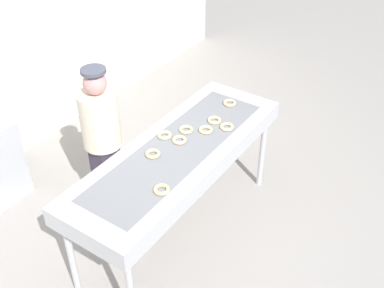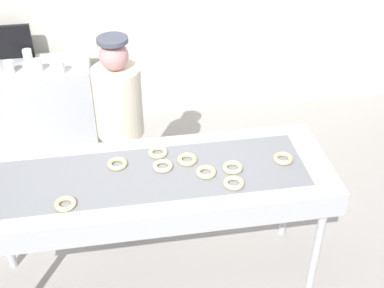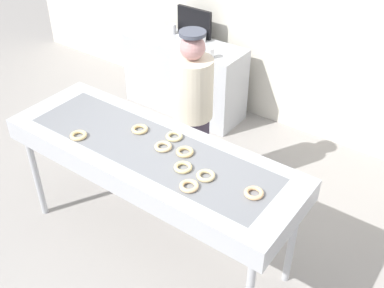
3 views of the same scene
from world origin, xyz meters
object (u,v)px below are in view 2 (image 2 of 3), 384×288
object	(u,v)px
plain_donut_2	(163,166)
paper_cup_0	(9,67)
plain_donut_0	(117,164)
menu_display	(7,42)
prep_counter	(18,109)
paper_cup_2	(38,65)
plain_donut_5	(234,183)
fryer_conveyor	(151,185)
plain_donut_1	(65,204)
plain_donut_3	(187,159)
plain_donut_8	(233,167)
plain_donut_6	(158,152)
worker_baker	(120,124)
paper_cup_1	(60,67)
plain_donut_7	(283,158)
paper_cup_3	(28,55)
plain_donut_4	(206,172)

from	to	relation	value
plain_donut_2	paper_cup_0	size ratio (longest dim) A/B	1.11
plain_donut_0	menu_display	size ratio (longest dim) A/B	0.28
prep_counter	paper_cup_2	distance (m)	0.58
plain_donut_5	menu_display	world-z (taller)	menu_display
fryer_conveyor	plain_donut_1	bearing A→B (deg)	-157.47
plain_donut_1	plain_donut_3	distance (m)	0.82
fryer_conveyor	plain_donut_1	size ratio (longest dim) A/B	18.32
plain_donut_8	prep_counter	distance (m)	2.61
plain_donut_6	plain_donut_5	bearing A→B (deg)	-42.51
plain_donut_0	plain_donut_1	bearing A→B (deg)	-133.60
plain_donut_0	paper_cup_0	size ratio (longest dim) A/B	1.11
plain_donut_3	menu_display	world-z (taller)	menu_display
plain_donut_1	plain_donut_2	distance (m)	0.66
plain_donut_1	worker_baker	size ratio (longest dim) A/B	0.08
worker_baker	paper_cup_1	size ratio (longest dim) A/B	14.18
plain_donut_0	paper_cup_0	bearing A→B (deg)	117.86
plain_donut_3	plain_donut_5	world-z (taller)	same
plain_donut_5	paper_cup_0	size ratio (longest dim) A/B	1.11
fryer_conveyor	plain_donut_3	size ratio (longest dim) A/B	18.32
plain_donut_7	plain_donut_5	bearing A→B (deg)	-152.58
paper_cup_0	menu_display	size ratio (longest dim) A/B	0.25
prep_counter	plain_donut_0	bearing A→B (deg)	-62.70
plain_donut_5	paper_cup_3	world-z (taller)	plain_donut_5
plain_donut_1	worker_baker	world-z (taller)	worker_baker
fryer_conveyor	menu_display	world-z (taller)	menu_display
menu_display	plain_donut_4	bearing A→B (deg)	-55.84
plain_donut_2	plain_donut_6	distance (m)	0.15
fryer_conveyor	paper_cup_3	bearing A→B (deg)	115.21
plain_donut_4	paper_cup_1	bearing A→B (deg)	119.06
prep_counter	fryer_conveyor	bearing A→B (deg)	-59.51
plain_donut_3	plain_donut_8	world-z (taller)	same
fryer_conveyor	plain_donut_0	bearing A→B (deg)	149.41
plain_donut_1	paper_cup_1	bearing A→B (deg)	93.71
plain_donut_1	plain_donut_5	bearing A→B (deg)	1.40
plain_donut_0	plain_donut_8	bearing A→B (deg)	-12.28
plain_donut_3	plain_donut_7	bearing A→B (deg)	-7.98
plain_donut_4	plain_donut_6	xyz separation A→B (m)	(-0.27, 0.26, 0.00)
plain_donut_5	worker_baker	bearing A→B (deg)	124.96
plain_donut_2	worker_baker	size ratio (longest dim) A/B	0.08
fryer_conveyor	plain_donut_8	distance (m)	0.53
plain_donut_6	paper_cup_1	size ratio (longest dim) A/B	1.11
plain_donut_3	plain_donut_5	size ratio (longest dim) A/B	1.00
fryer_conveyor	paper_cup_1	bearing A→B (deg)	110.45
plain_donut_4	plain_donut_6	distance (m)	0.38
prep_counter	paper_cup_1	world-z (taller)	paper_cup_1
paper_cup_0	paper_cup_3	size ratio (longest dim) A/B	1.00
worker_baker	paper_cup_1	distance (m)	1.09
plain_donut_4	paper_cup_2	bearing A→B (deg)	122.69
plain_donut_5	fryer_conveyor	bearing A→B (deg)	159.06
fryer_conveyor	plain_donut_0	world-z (taller)	plain_donut_0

